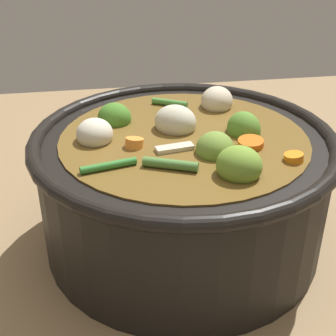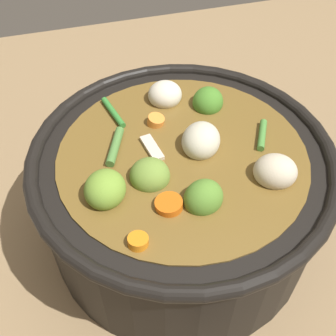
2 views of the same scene
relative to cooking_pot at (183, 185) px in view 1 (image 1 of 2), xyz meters
The scene contains 3 objects.
ground_plane 0.07m from the cooking_pot, 21.34° to the left, with size 1.10×1.10×0.00m, color #8C704C.
cooking_pot is the anchor object (origin of this frame).
wooden_spoon 0.32m from the cooking_pot, 108.66° to the right, with size 0.20×0.16×0.02m.
Camera 1 is at (0.09, 0.45, 0.35)m, focal length 50.71 mm.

